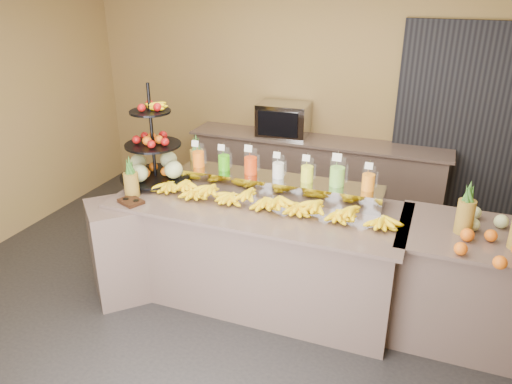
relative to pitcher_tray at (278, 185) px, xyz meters
The scene contains 20 objects.
ground 1.16m from the pitcher_tray, 98.46° to the right, with size 6.00×6.00×0.00m, color black.
room_envelope 0.90m from the pitcher_tray, 63.87° to the left, with size 6.04×5.02×2.82m.
buffet_counter 0.66m from the pitcher_tray, 122.20° to the right, with size 2.75×1.25×0.93m.
right_counter 1.71m from the pitcher_tray, ahead, with size 1.08×0.88×0.93m.
back_ledge 1.76m from the pitcher_tray, 92.96° to the left, with size 3.10×0.55×0.93m.
pitcher_tray is the anchor object (origin of this frame).
juice_pitcher_orange_a 0.80m from the pitcher_tray, behind, with size 0.11×0.12×0.27m.
juice_pitcher_green 0.55m from the pitcher_tray, behind, with size 0.11×0.11×0.27m.
juice_pitcher_orange_b 0.31m from the pitcher_tray, behind, with size 0.12×0.13×0.29m.
juice_pitcher_milk 0.16m from the pitcher_tray, 103.28° to the right, with size 0.11×0.11×0.26m.
juice_pitcher_lemon 0.31m from the pitcher_tray, ahead, with size 0.11×0.12×0.27m.
juice_pitcher_lime 0.55m from the pitcher_tray, ahead, with size 0.13×0.14×0.32m.
juice_pitcher_orange_c 0.80m from the pitcher_tray, ahead, with size 0.11×0.12×0.27m.
banana_heap 0.30m from the pitcher_tray, 92.86° to the right, with size 2.16×0.20×0.18m.
fruit_stand 1.14m from the pitcher_tray, behind, with size 0.79×0.79×0.92m.
condiment_caddy 1.28m from the pitcher_tray, 149.31° to the right, with size 0.20×0.15×0.03m, color black.
pineapple_left_a 1.28m from the pitcher_tray, 155.83° to the right, with size 0.13×0.13×0.38m.
pineapple_left_b 0.91m from the pitcher_tray, 169.11° to the left, with size 0.13×0.13×0.40m.
right_fruit_pile 1.73m from the pitcher_tray, 12.19° to the right, with size 0.50×0.48×0.26m.
oven_warmer 1.75m from the pitcher_tray, 106.69° to the left, with size 0.59×0.42×0.40m, color gray.
Camera 1 is at (1.37, -3.29, 2.71)m, focal length 35.00 mm.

